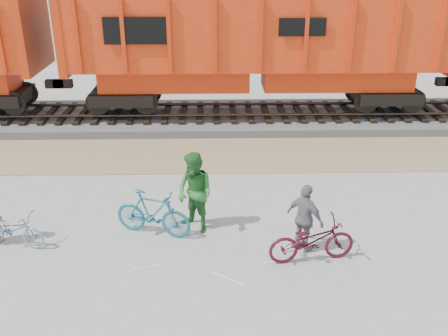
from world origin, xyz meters
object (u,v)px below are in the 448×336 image
(hopper_car_center, at_px, (256,44))
(person_woman, at_px, (305,219))
(person_man, at_px, (195,193))
(bicycle_blue, at_px, (13,229))
(bicycle_teal, at_px, (153,213))
(bicycle_maroon, at_px, (312,240))

(hopper_car_center, height_order, person_woman, hopper_car_center)
(person_man, bearing_deg, bicycle_blue, -129.64)
(bicycle_blue, distance_m, bicycle_teal, 3.20)
(hopper_car_center, bearing_deg, bicycle_teal, -110.14)
(hopper_car_center, relative_size, bicycle_teal, 7.40)
(person_man, bearing_deg, bicycle_maroon, 14.04)
(bicycle_teal, xyz_separation_m, person_man, (1.00, 0.20, 0.43))
(person_man, bearing_deg, hopper_car_center, 117.79)
(bicycle_blue, bearing_deg, bicycle_maroon, -80.63)
(bicycle_maroon, bearing_deg, bicycle_teal, 63.14)
(person_man, relative_size, person_woman, 1.21)
(person_woman, bearing_deg, person_man, 25.21)
(bicycle_blue, bearing_deg, person_woman, -77.31)
(hopper_car_center, xyz_separation_m, person_woman, (0.40, -9.16, -2.19))
(bicycle_maroon, relative_size, person_man, 0.96)
(bicycle_blue, bearing_deg, bicycle_teal, -66.84)
(bicycle_blue, distance_m, bicycle_maroon, 6.79)
(hopper_car_center, relative_size, person_woman, 8.54)
(hopper_car_center, distance_m, bicycle_maroon, 9.89)
(person_man, bearing_deg, bicycle_teal, -126.67)
(person_woman, bearing_deg, bicycle_maroon, 150.62)
(bicycle_blue, relative_size, person_woman, 0.98)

